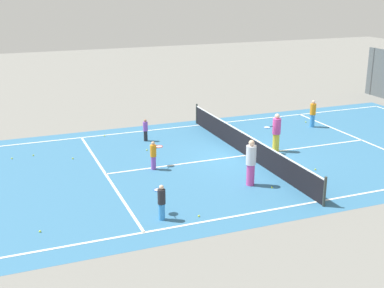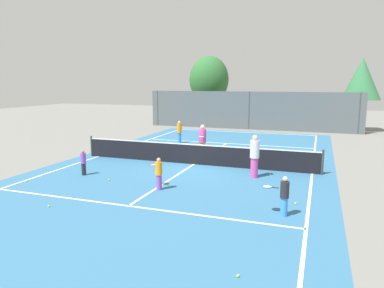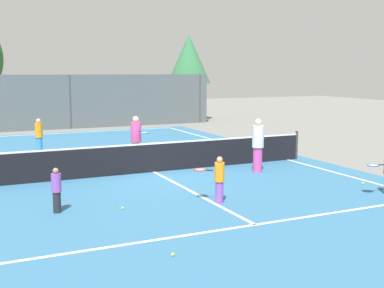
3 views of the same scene
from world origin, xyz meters
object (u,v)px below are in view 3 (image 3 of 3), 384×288
object	(u,v)px
tennis_ball_1	(262,166)
tennis_ball_7	(123,208)
player_0	(39,136)
player_2	(56,190)
tennis_ball_6	(173,254)
tennis_ball_10	(17,154)
tennis_ball_5	(203,157)
player_1	(218,179)
tennis_ball_3	(363,183)
player_5	(258,145)
tennis_ball_9	(222,162)
ball_crate	(117,165)
player_4	(136,140)

from	to	relation	value
tennis_ball_1	tennis_ball_7	distance (m)	6.84
tennis_ball_7	player_0	bearing A→B (deg)	94.06
tennis_ball_1	tennis_ball_7	bearing A→B (deg)	-153.01
player_0	player_2	size ratio (longest dim) A/B	1.33
tennis_ball_6	tennis_ball_10	xyz separation A→B (m)	(-1.47, 13.04, 0.00)
tennis_ball_10	tennis_ball_7	bearing A→B (deg)	-80.94
tennis_ball_5	tennis_ball_10	xyz separation A→B (m)	(-6.58, 3.87, 0.00)
player_0	tennis_ball_10	distance (m)	1.14
player_1	tennis_ball_7	world-z (taller)	player_1
tennis_ball_3	tennis_ball_5	distance (m)	6.63
player_5	tennis_ball_9	xyz separation A→B (m)	(-0.30, 1.94, -0.90)
player_5	tennis_ball_3	distance (m)	3.58
tennis_ball_5	tennis_ball_7	distance (m)	7.67
tennis_ball_6	tennis_ball_7	bearing A→B (deg)	88.75
player_1	tennis_ball_6	size ratio (longest dim) A/B	18.40
player_1	tennis_ball_5	world-z (taller)	player_1
tennis_ball_3	tennis_ball_6	distance (m)	8.03
player_1	tennis_ball_1	xyz separation A→B (m)	(3.66, 3.54, -0.60)
tennis_ball_1	tennis_ball_7	size ratio (longest dim) A/B	1.00
player_2	ball_crate	bearing A→B (deg)	57.68
player_1	tennis_ball_10	bearing A→B (deg)	111.55
player_4	ball_crate	size ratio (longest dim) A/B	4.17
player_4	tennis_ball_5	xyz separation A→B (m)	(2.82, 0.26, -0.88)
player_2	tennis_ball_7	distance (m)	1.65
ball_crate	tennis_ball_5	size ratio (longest dim) A/B	6.45
tennis_ball_7	tennis_ball_10	world-z (taller)	same
tennis_ball_1	player_5	bearing A→B (deg)	-134.30
tennis_ball_3	player_1	bearing A→B (deg)	-179.90
player_1	tennis_ball_6	world-z (taller)	player_1
player_2	tennis_ball_1	world-z (taller)	player_2
tennis_ball_6	tennis_ball_10	distance (m)	13.12
tennis_ball_1	player_1	bearing A→B (deg)	-135.95
player_2	tennis_ball_10	bearing A→B (deg)	90.18
tennis_ball_10	player_5	bearing A→B (deg)	-45.52
player_5	tennis_ball_1	size ratio (longest dim) A/B	27.47
tennis_ball_9	ball_crate	bearing A→B (deg)	175.66
player_2	tennis_ball_5	bearing A→B (deg)	39.42
player_1	tennis_ball_3	xyz separation A→B (m)	(4.94, 0.01, -0.60)
player_2	tennis_ball_6	distance (m)	4.08
player_2	tennis_ball_9	size ratio (longest dim) A/B	16.67
tennis_ball_1	tennis_ball_5	size ratio (longest dim) A/B	1.00
player_2	tennis_ball_9	bearing A→B (deg)	31.04
tennis_ball_1	tennis_ball_5	world-z (taller)	same
player_0	player_4	xyz separation A→B (m)	(2.89, -3.94, 0.17)
tennis_ball_9	player_1	bearing A→B (deg)	-119.52
player_1	player_4	distance (m)	5.96
player_4	player_5	bearing A→B (deg)	-42.76
player_2	player_5	bearing A→B (deg)	16.62
tennis_ball_1	tennis_ball_9	world-z (taller)	same
player_4	tennis_ball_5	bearing A→B (deg)	5.26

